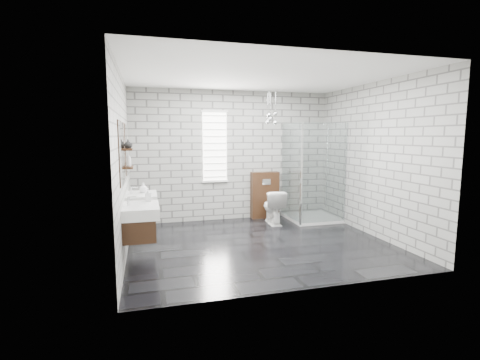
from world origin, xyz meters
name	(u,v)px	position (x,y,z in m)	size (l,w,h in m)	color
floor	(260,244)	(0.00, 0.00, -0.01)	(4.20, 3.60, 0.02)	black
ceiling	(261,75)	(0.00, 0.00, 2.71)	(4.20, 3.60, 0.02)	white
wall_back	(233,156)	(0.00, 1.81, 1.35)	(4.20, 0.02, 2.70)	#9F9F9A
wall_front	(312,174)	(0.00, -1.81, 1.35)	(4.20, 0.02, 2.70)	#9F9F9A
wall_left	(123,165)	(-2.11, 0.00, 1.35)	(0.02, 3.60, 2.70)	#9F9F9A
wall_right	(373,160)	(2.11, 0.00, 1.35)	(0.02, 3.60, 2.70)	#9F9F9A
vanity_left	(138,212)	(-1.91, -0.54, 0.76)	(0.47, 0.70, 1.57)	#382011
vanity_right	(139,199)	(-1.91, 0.42, 0.76)	(0.47, 0.70, 1.57)	#382011
shelf_lower	(128,167)	(-2.03, -0.05, 1.32)	(0.14, 0.30, 0.03)	#382011
shelf_upper	(128,149)	(-2.03, -0.05, 1.58)	(0.14, 0.30, 0.03)	#382011
window	(215,147)	(-0.40, 1.78, 1.55)	(0.56, 0.05, 1.48)	white
cistern_panel	(265,195)	(0.67, 1.70, 0.50)	(0.60, 0.20, 1.00)	#382011
flush_plate	(266,182)	(0.67, 1.60, 0.80)	(0.18, 0.01, 0.12)	silver
shower_enclosure	(310,197)	(1.50, 1.18, 0.50)	(1.00, 1.00, 2.03)	white
pendant_cluster	(271,118)	(0.69, 1.38, 2.13)	(0.28, 0.22, 0.71)	silver
toilet	(273,207)	(0.67, 1.19, 0.34)	(0.38, 0.67, 0.69)	white
soap_bottle_a	(148,195)	(-1.77, -0.29, 0.94)	(0.08, 0.09, 0.19)	#B2B2B2
soap_bottle_b	(143,188)	(-1.84, 0.51, 0.93)	(0.13, 0.13, 0.16)	#B2B2B2
soap_bottle_c	(129,160)	(-2.02, -0.07, 1.43)	(0.07, 0.07, 0.19)	#B2B2B2
vase	(128,144)	(-2.02, -0.03, 1.66)	(0.12, 0.12, 0.13)	#B2B2B2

